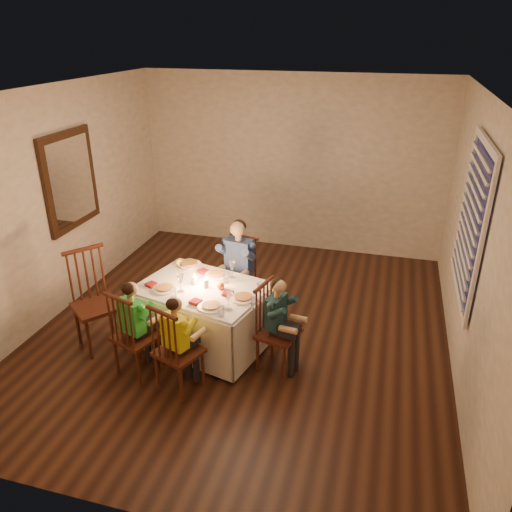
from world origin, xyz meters
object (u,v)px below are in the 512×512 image
(chair_end, at_px, (278,368))
(child_teal, at_px, (278,368))
(child_yellow, at_px, (182,388))
(chair_extra, at_px, (103,345))
(child_green, at_px, (141,371))
(serving_bowl, at_px, (189,266))
(chair_adult, at_px, (239,311))
(adult, at_px, (239,311))
(dining_table, at_px, (203,303))
(chair_near_left, at_px, (141,371))
(chair_near_right, at_px, (182,388))

(chair_end, distance_m, child_teal, 0.00)
(child_yellow, bearing_deg, chair_extra, -0.06)
(child_green, bearing_deg, chair_end, -142.86)
(serving_bowl, bearing_deg, chair_adult, 36.86)
(chair_adult, xyz_separation_m, adult, (0.00, 0.00, 0.00))
(chair_adult, bearing_deg, child_green, -104.30)
(child_teal, height_order, serving_bowl, serving_bowl)
(dining_table, height_order, serving_bowl, serving_bowl)
(dining_table, xyz_separation_m, chair_near_left, (-0.44, -0.66, -0.49))
(dining_table, height_order, chair_adult, dining_table)
(chair_near_left, distance_m, chair_extra, 0.69)
(serving_bowl, bearing_deg, child_teal, -27.53)
(adult, height_order, child_green, adult)
(chair_end, bearing_deg, chair_near_left, 122.21)
(child_green, bearing_deg, serving_bowl, -78.65)
(child_yellow, bearing_deg, chair_adult, -73.15)
(chair_end, bearing_deg, dining_table, 89.27)
(chair_extra, xyz_separation_m, adult, (1.22, 1.08, 0.00))
(chair_extra, height_order, serving_bowl, serving_bowl)
(child_green, height_order, child_teal, child_green)
(chair_adult, bearing_deg, chair_extra, -129.19)
(chair_extra, distance_m, child_green, 0.69)
(chair_extra, bearing_deg, chair_end, -48.47)
(chair_end, xyz_separation_m, child_yellow, (-0.82, -0.55, 0.00))
(chair_adult, bearing_deg, chair_near_left, -104.30)
(chair_near_left, height_order, child_teal, child_teal)
(chair_near_left, distance_m, serving_bowl, 1.27)
(chair_near_right, bearing_deg, chair_adult, -73.15)
(dining_table, distance_m, chair_near_left, 0.93)
(chair_adult, height_order, chair_near_left, same)
(child_green, bearing_deg, dining_table, -104.66)
(child_green, bearing_deg, child_teal, -142.86)
(chair_adult, bearing_deg, adult, 9.30)
(chair_near_left, bearing_deg, chair_adult, -94.45)
(dining_table, bearing_deg, serving_bowl, 142.11)
(chair_adult, relative_size, adult, 0.80)
(chair_extra, relative_size, adult, 0.93)
(child_green, distance_m, child_yellow, 0.51)
(child_green, relative_size, child_teal, 1.01)
(chair_adult, distance_m, chair_end, 1.19)
(chair_adult, distance_m, chair_near_right, 1.51)
(chair_end, height_order, child_teal, child_teal)
(chair_extra, bearing_deg, serving_bowl, -7.95)
(dining_table, bearing_deg, chair_adult, 91.00)
(chair_adult, height_order, adult, adult)
(child_green, bearing_deg, chair_adult, -94.45)
(chair_end, bearing_deg, chair_extra, 107.77)
(adult, xyz_separation_m, serving_bowl, (-0.46, -0.35, 0.72))
(dining_table, xyz_separation_m, chair_extra, (-1.06, -0.35, -0.49))
(chair_near_right, height_order, child_green, child_green)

